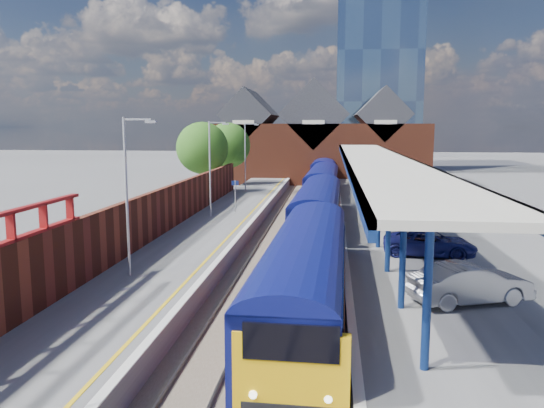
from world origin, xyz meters
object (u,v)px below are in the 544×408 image
(lamp_post_d, at_px, (246,152))
(parked_car_silver, at_px, (470,283))
(platform_sign, at_px, (235,191))
(parked_car_blue, at_px, (430,243))
(train, at_px, (321,192))
(lamp_post_c, at_px, (212,163))
(parked_car_dark, at_px, (406,219))
(lamp_post_b, at_px, (129,187))

(lamp_post_d, xyz_separation_m, parked_car_silver, (14.00, -34.13, -3.24))
(platform_sign, relative_size, parked_car_blue, 0.53)
(platform_sign, bearing_deg, lamp_post_d, 95.56)
(parked_car_blue, bearing_deg, train, 28.87)
(lamp_post_c, relative_size, parked_car_blue, 1.50)
(parked_car_dark, distance_m, parked_car_blue, 7.75)
(lamp_post_d, bearing_deg, lamp_post_c, -90.00)
(parked_car_silver, relative_size, parked_car_dark, 1.13)
(lamp_post_c, bearing_deg, parked_car_blue, -37.57)
(parked_car_silver, bearing_deg, lamp_post_d, 2.11)
(lamp_post_b, bearing_deg, platform_sign, 85.67)
(parked_car_silver, bearing_deg, parked_car_blue, -18.97)
(train, height_order, parked_car_silver, train)
(lamp_post_b, bearing_deg, parked_car_dark, 43.74)
(train, xyz_separation_m, platform_sign, (-6.49, -4.56, 0.57))
(lamp_post_d, height_order, parked_car_blue, lamp_post_d)
(lamp_post_d, xyz_separation_m, platform_sign, (1.36, -14.00, -2.30))
(lamp_post_d, bearing_deg, train, -50.25)
(platform_sign, bearing_deg, lamp_post_c, -124.26)
(parked_car_blue, bearing_deg, lamp_post_d, 37.14)
(lamp_post_b, bearing_deg, parked_car_blue, 21.14)
(train, bearing_deg, parked_car_dark, -58.35)
(lamp_post_d, distance_m, platform_sign, 14.25)
(lamp_post_b, xyz_separation_m, parked_car_dark, (13.69, 13.10, -3.40))
(lamp_post_c, distance_m, platform_sign, 3.34)
(lamp_post_c, height_order, parked_car_dark, lamp_post_c)
(platform_sign, bearing_deg, train, 35.05)
(parked_car_silver, height_order, parked_car_blue, parked_car_silver)
(platform_sign, height_order, parked_car_dark, platform_sign)
(parked_car_silver, xyz_separation_m, parked_car_blue, (-0.16, 7.48, -0.10))
(train, xyz_separation_m, parked_car_dark, (5.83, -9.46, -0.53))
(lamp_post_d, xyz_separation_m, parked_car_blue, (13.84, -26.65, -3.34))
(lamp_post_c, height_order, parked_car_silver, lamp_post_c)
(train, bearing_deg, lamp_post_c, -140.15)
(train, distance_m, platform_sign, 7.95)
(train, bearing_deg, lamp_post_b, -109.20)
(lamp_post_c, relative_size, lamp_post_d, 1.00)
(lamp_post_c, relative_size, parked_car_dark, 1.73)
(lamp_post_d, height_order, parked_car_silver, lamp_post_d)
(train, height_order, platform_sign, platform_sign)
(lamp_post_c, bearing_deg, parked_car_silver, -52.32)
(train, distance_m, lamp_post_c, 10.63)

